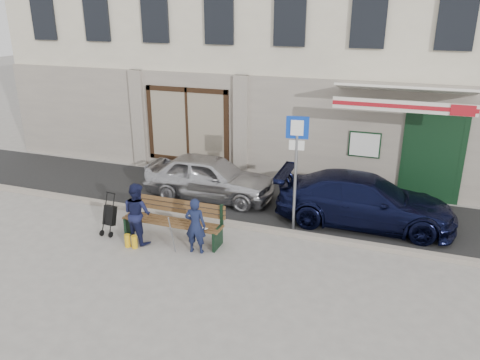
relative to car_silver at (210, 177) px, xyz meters
The scene contains 11 objects.
ground 3.50m from the car_silver, 61.16° to the right, with size 80.00×80.00×0.00m, color #9E9991.
asphalt_lane 1.78m from the car_silver, ahead, with size 60.00×3.20×0.01m, color #282828.
curb 2.32m from the car_silver, 42.41° to the right, with size 60.00×0.18×0.12m, color #9E9384.
building 7.16m from the car_silver, 72.94° to the left, with size 20.00×8.27×10.00m.
car_silver is the anchor object (origin of this frame).
car_navy 4.26m from the car_silver, ahead, with size 1.75×4.31×1.25m, color black.
parking_sign 3.19m from the car_silver, 23.00° to the right, with size 0.52×0.11×2.78m.
bench 2.65m from the car_silver, 86.18° to the right, with size 2.40×1.17×0.98m.
man 3.15m from the car_silver, 72.01° to the right, with size 0.46×0.30×1.27m, color #141C39.
woman 3.02m from the car_silver, 99.11° to the right, with size 0.69×0.54×1.42m, color #141738.
stroller 3.16m from the car_silver, 114.90° to the right, with size 0.31×0.43×1.00m.
Camera 1 is at (3.34, -8.23, 5.05)m, focal length 35.00 mm.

